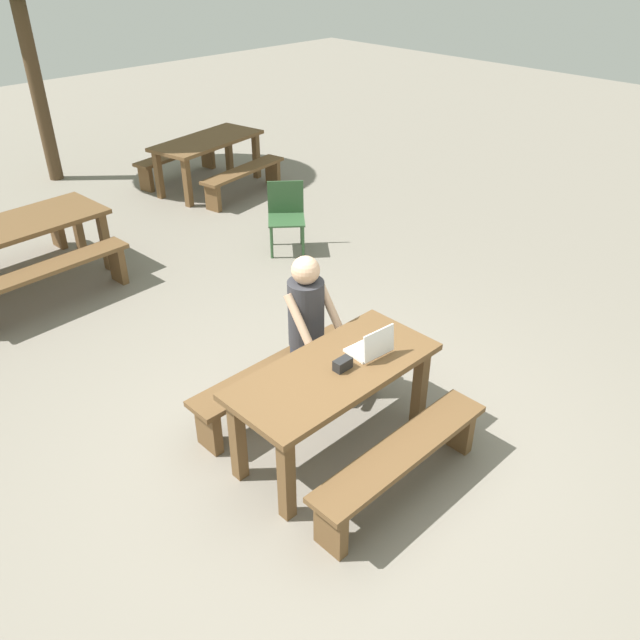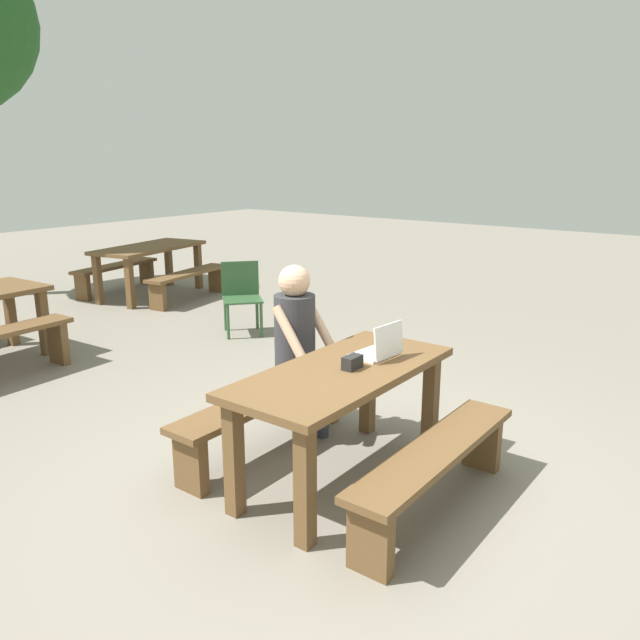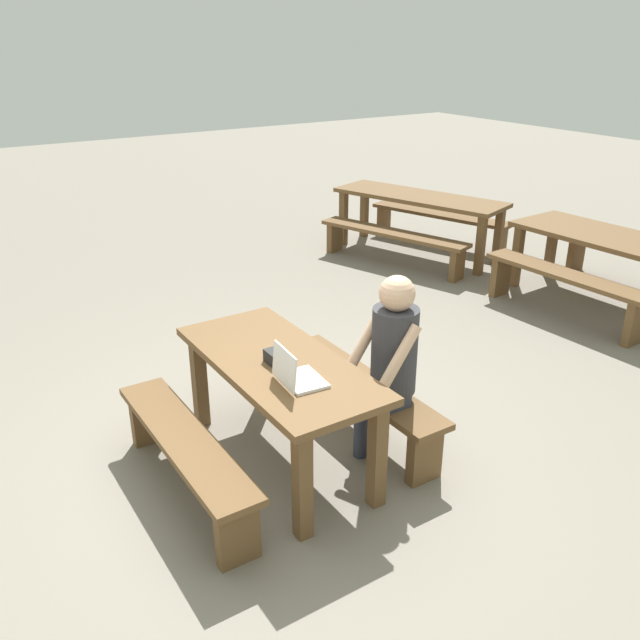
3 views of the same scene
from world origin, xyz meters
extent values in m
plane|color=gray|center=(0.00, 0.00, 0.00)|extent=(30.00, 30.00, 0.00)
cube|color=brown|center=(0.00, 0.00, 0.73)|extent=(1.62, 0.72, 0.05)
cube|color=brown|center=(-0.71, -0.26, 0.35)|extent=(0.09, 0.09, 0.71)
cube|color=brown|center=(0.71, -0.26, 0.35)|extent=(0.09, 0.09, 0.71)
cube|color=brown|center=(-0.71, 0.26, 0.35)|extent=(0.09, 0.09, 0.71)
cube|color=brown|center=(0.71, 0.26, 0.35)|extent=(0.09, 0.09, 0.71)
cube|color=brown|center=(0.00, -0.66, 0.40)|extent=(1.58, 0.30, 0.05)
cube|color=brown|center=(-0.69, -0.66, 0.19)|extent=(0.08, 0.24, 0.38)
cube|color=brown|center=(0.69, -0.66, 0.19)|extent=(0.08, 0.24, 0.38)
cube|color=brown|center=(0.00, 0.66, 0.40)|extent=(1.58, 0.30, 0.05)
cube|color=brown|center=(-0.69, 0.66, 0.19)|extent=(0.08, 0.24, 0.38)
cube|color=brown|center=(0.69, 0.66, 0.19)|extent=(0.08, 0.24, 0.38)
cube|color=white|center=(0.33, -0.02, 0.77)|extent=(0.31, 0.24, 0.02)
cube|color=white|center=(0.32, -0.14, 0.89)|extent=(0.29, 0.06, 0.22)
cube|color=#0F1933|center=(0.32, -0.13, 0.89)|extent=(0.27, 0.04, 0.20)
cube|color=black|center=(0.03, -0.05, 0.80)|extent=(0.14, 0.08, 0.08)
cylinder|color=#333847|center=(0.25, 0.48, 0.21)|extent=(0.10, 0.10, 0.42)
cylinder|color=#333847|center=(0.43, 0.48, 0.21)|extent=(0.10, 0.10, 0.42)
cube|color=#333847|center=(0.34, 0.57, 0.46)|extent=(0.28, 0.28, 0.12)
cylinder|color=#333338|center=(0.34, 0.66, 0.79)|extent=(0.30, 0.30, 0.57)
cylinder|color=#DBAD89|center=(0.17, 0.56, 0.83)|extent=(0.07, 0.32, 0.41)
cylinder|color=#DBAD89|center=(0.51, 0.56, 0.83)|extent=(0.07, 0.32, 0.41)
sphere|color=#DBAD89|center=(0.34, 0.66, 1.18)|extent=(0.23, 0.23, 0.23)
cube|color=#335933|center=(2.09, 2.89, 0.41)|extent=(0.62, 0.62, 0.02)
cube|color=#335933|center=(2.23, 3.05, 0.63)|extent=(0.35, 0.30, 0.40)
cylinder|color=#335933|center=(1.82, 2.86, 0.20)|extent=(0.04, 0.04, 0.40)
cylinder|color=#335933|center=(2.11, 2.62, 0.20)|extent=(0.04, 0.04, 0.40)
cylinder|color=#335933|center=(2.07, 3.16, 0.20)|extent=(0.04, 0.04, 0.40)
cylinder|color=#335933|center=(2.36, 2.91, 0.20)|extent=(0.04, 0.04, 0.40)
cube|color=brown|center=(0.27, 3.99, 0.35)|extent=(0.09, 0.09, 0.69)
cube|color=brown|center=(0.24, 4.61, 0.35)|extent=(0.09, 0.09, 0.69)
cube|color=brown|center=(0.19, 3.62, 0.22)|extent=(0.09, 0.24, 0.43)
cube|color=brown|center=(2.76, 5.41, 0.72)|extent=(1.83, 1.09, 0.05)
cube|color=brown|center=(2.07, 4.98, 0.35)|extent=(0.11, 0.11, 0.70)
cube|color=brown|center=(3.56, 5.26, 0.35)|extent=(0.11, 0.11, 0.70)
cube|color=brown|center=(1.96, 5.55, 0.35)|extent=(0.11, 0.11, 0.70)
cube|color=brown|center=(3.45, 5.84, 0.35)|extent=(0.11, 0.11, 0.70)
cube|color=brown|center=(2.89, 4.73, 0.40)|extent=(1.57, 0.58, 0.05)
cube|color=brown|center=(2.23, 4.61, 0.19)|extent=(0.12, 0.25, 0.38)
cube|color=brown|center=(3.55, 4.86, 0.19)|extent=(0.12, 0.25, 0.38)
cube|color=brown|center=(2.63, 6.08, 0.40)|extent=(1.57, 0.58, 0.05)
cube|color=brown|center=(1.97, 5.96, 0.19)|extent=(0.12, 0.25, 0.38)
cube|color=brown|center=(3.29, 6.21, 0.19)|extent=(0.12, 0.25, 0.38)
camera|label=1|loc=(-2.68, -2.61, 3.47)|focal=36.04mm
camera|label=2|loc=(-3.01, -2.10, 2.04)|focal=35.10mm
camera|label=3|loc=(3.29, -1.81, 2.67)|focal=37.36mm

